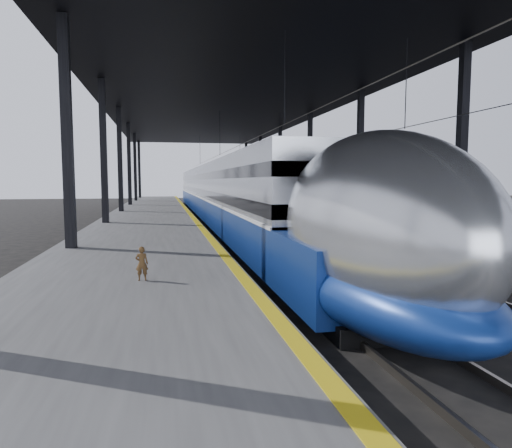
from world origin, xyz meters
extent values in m
plane|color=black|center=(0.00, 0.00, 0.00)|extent=(160.00, 160.00, 0.00)
cube|color=#4C4C4F|center=(-3.50, 20.00, 0.50)|extent=(6.00, 80.00, 1.00)
cube|color=gold|center=(-0.70, 20.00, 1.00)|extent=(0.30, 80.00, 0.01)
cube|color=slate|center=(1.28, 20.00, 0.08)|extent=(0.08, 80.00, 0.16)
cube|color=slate|center=(2.72, 20.00, 0.08)|extent=(0.08, 80.00, 0.16)
cube|color=slate|center=(6.28, 20.00, 0.08)|extent=(0.08, 80.00, 0.16)
cube|color=slate|center=(7.72, 20.00, 0.08)|extent=(0.08, 80.00, 0.16)
cube|color=black|center=(-5.80, 5.00, 4.50)|extent=(0.35, 0.35, 9.00)
cube|color=black|center=(9.60, 5.00, 4.50)|extent=(0.35, 0.35, 9.00)
cube|color=black|center=(-5.80, 15.00, 4.50)|extent=(0.35, 0.35, 9.00)
cube|color=black|center=(9.60, 15.00, 4.50)|extent=(0.35, 0.35, 9.00)
cube|color=black|center=(-5.80, 25.00, 4.50)|extent=(0.35, 0.35, 9.00)
cube|color=black|center=(9.60, 25.00, 4.50)|extent=(0.35, 0.35, 9.00)
cube|color=black|center=(-5.80, 35.00, 4.50)|extent=(0.35, 0.35, 9.00)
cube|color=black|center=(9.60, 35.00, 4.50)|extent=(0.35, 0.35, 9.00)
cube|color=black|center=(-5.80, 45.00, 4.50)|extent=(0.35, 0.35, 9.00)
cube|color=black|center=(9.60, 45.00, 4.50)|extent=(0.35, 0.35, 9.00)
cube|color=black|center=(-5.80, 55.00, 4.50)|extent=(0.35, 0.35, 9.00)
cube|color=black|center=(9.60, 55.00, 4.50)|extent=(0.35, 0.35, 9.00)
cube|color=black|center=(1.90, 20.00, 9.25)|extent=(18.00, 75.00, 0.45)
cylinder|color=slate|center=(2.00, 20.00, 5.50)|extent=(0.03, 74.00, 0.03)
cylinder|color=slate|center=(7.00, 20.00, 5.50)|extent=(0.03, 74.00, 0.03)
cube|color=#B5B7BC|center=(2.00, 29.03, 2.47)|extent=(3.11, 57.00, 4.29)
cube|color=navy|center=(2.00, 27.53, 1.13)|extent=(3.20, 62.00, 1.66)
cube|color=silver|center=(2.00, 29.03, 1.98)|extent=(3.22, 57.00, 0.11)
cube|color=black|center=(2.00, 29.03, 3.70)|extent=(3.15, 57.00, 0.45)
cube|color=black|center=(2.00, 29.03, 2.47)|extent=(3.15, 57.00, 0.45)
ellipsoid|color=#B5B7BC|center=(2.00, -2.47, 2.31)|extent=(3.11, 8.40, 4.29)
ellipsoid|color=navy|center=(2.00, -2.47, 1.07)|extent=(3.20, 8.40, 1.82)
ellipsoid|color=black|center=(2.00, -5.07, 3.16)|extent=(1.61, 2.20, 0.97)
cube|color=black|center=(2.00, -2.47, 0.20)|extent=(2.36, 2.60, 0.40)
cube|color=black|center=(2.00, 19.53, 0.20)|extent=(2.36, 2.60, 0.40)
cube|color=navy|center=(7.00, 11.15, 1.95)|extent=(2.72, 18.00, 3.70)
cube|color=gray|center=(7.00, 2.75, 1.95)|extent=(2.77, 1.20, 3.75)
cube|color=black|center=(7.00, 2.13, 2.77)|extent=(1.65, 0.06, 0.83)
cube|color=#B5160D|center=(7.00, 2.13, 1.51)|extent=(1.17, 0.06, 0.54)
cube|color=gray|center=(7.00, 30.15, 1.95)|extent=(2.72, 18.00, 3.70)
cube|color=gray|center=(7.00, 49.15, 1.95)|extent=(2.72, 18.00, 3.70)
cube|color=black|center=(7.00, 5.15, 0.18)|extent=(2.14, 2.40, 0.36)
cube|color=black|center=(7.00, 27.15, 0.18)|extent=(2.14, 2.40, 0.36)
imported|color=#4E341A|center=(-3.10, -1.03, 1.41)|extent=(0.30, 0.20, 0.82)
camera|label=1|loc=(-2.58, -12.01, 3.36)|focal=32.00mm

